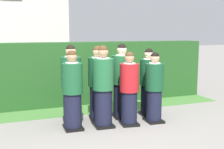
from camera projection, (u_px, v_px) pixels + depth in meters
ground_plane at (116, 125)px, 6.26m from camera, size 60.00×60.00×0.00m
student_front_row_0 at (72, 92)px, 5.90m from camera, size 0.42×0.51×1.61m
student_front_row_1 at (103, 88)px, 6.07m from camera, size 0.44×0.51×1.69m
student_in_red_blazer at (129, 90)px, 6.20m from camera, size 0.42×0.52×1.55m
student_front_row_3 at (154, 89)px, 6.39m from camera, size 0.40×0.46×1.53m
student_rear_row_0 at (71, 85)px, 6.44m from camera, size 0.46×0.54×1.69m
student_rear_row_1 at (98, 85)px, 6.57m from camera, size 0.46×0.56×1.66m
student_rear_row_2 at (122, 82)px, 6.73m from camera, size 0.45×0.53×1.70m
student_rear_row_3 at (148, 84)px, 6.88m from camera, size 0.41×0.49×1.59m
hedge at (87, 72)px, 8.19m from camera, size 7.00×0.70×1.68m
lawn_strip at (96, 109)px, 7.57m from camera, size 7.00×0.90×0.01m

